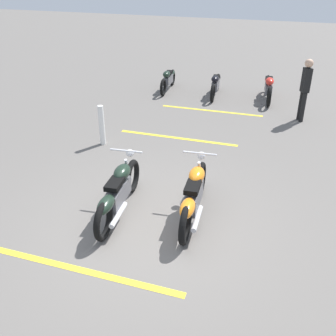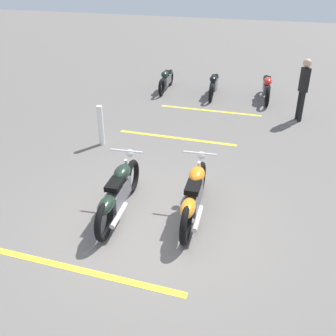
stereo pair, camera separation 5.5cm
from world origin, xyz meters
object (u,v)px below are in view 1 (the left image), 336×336
at_px(motorcycle_bright_foreground, 194,195).
at_px(bystander_near_row, 305,87).
at_px(motorcycle_dark_foreground, 118,192).
at_px(motorcycle_row_center, 168,79).
at_px(motorcycle_row_left, 216,84).
at_px(motorcycle_row_far_left, 268,87).
at_px(bollard_post, 102,125).

distance_m(motorcycle_bright_foreground, bystander_near_row, 6.03).
bearing_deg(motorcycle_dark_foreground, bystander_near_row, -31.78).
bearing_deg(motorcycle_row_center, motorcycle_dark_foreground, 7.51).
distance_m(motorcycle_row_left, bystander_near_row, 3.38).
bearing_deg(motorcycle_bright_foreground, motorcycle_row_far_left, -9.21).
bearing_deg(motorcycle_row_far_left, motorcycle_bright_foreground, -11.81).
xyz_separation_m(motorcycle_bright_foreground, bystander_near_row, (5.81, -1.49, 0.53)).
distance_m(motorcycle_dark_foreground, motorcycle_row_far_left, 8.07).
height_order(motorcycle_dark_foreground, motorcycle_row_far_left, motorcycle_dark_foreground).
bearing_deg(motorcycle_row_far_left, motorcycle_dark_foreground, -20.95).
xyz_separation_m(motorcycle_row_far_left, bollard_post, (-5.24, 3.43, 0.06)).
relative_size(motorcycle_bright_foreground, motorcycle_row_left, 1.11).
xyz_separation_m(motorcycle_row_left, motorcycle_row_center, (0.06, 1.78, -0.00)).
distance_m(motorcycle_bright_foreground, motorcycle_row_left, 7.48).
relative_size(motorcycle_dark_foreground, motorcycle_row_left, 1.11).
height_order(motorcycle_bright_foreground, motorcycle_row_left, motorcycle_bright_foreground).
relative_size(bystander_near_row, bollard_post, 1.76).
xyz_separation_m(bystander_near_row, bollard_post, (-3.53, 4.60, -0.49)).
bearing_deg(motorcycle_row_left, motorcycle_row_center, -99.11).
xyz_separation_m(motorcycle_row_left, bystander_near_row, (-1.52, -2.95, 0.58)).
bearing_deg(motorcycle_row_center, motorcycle_bright_foreground, 17.12).
bearing_deg(motorcycle_row_left, bollard_post, -25.29).
distance_m(motorcycle_dark_foreground, bystander_near_row, 6.81).
height_order(motorcycle_row_far_left, bollard_post, bollard_post).
bearing_deg(motorcycle_bright_foreground, bollard_post, 46.88).
xyz_separation_m(motorcycle_row_far_left, bystander_near_row, (-1.72, -1.18, 0.55)).
xyz_separation_m(motorcycle_bright_foreground, motorcycle_row_center, (7.40, 3.25, -0.05)).
bearing_deg(bystander_near_row, motorcycle_bright_foreground, -128.75).
height_order(bystander_near_row, bollard_post, bystander_near_row).
bearing_deg(bollard_post, motorcycle_dark_foreground, -145.64).
xyz_separation_m(motorcycle_row_far_left, motorcycle_row_left, (-0.19, 1.78, -0.03)).
height_order(motorcycle_dark_foreground, motorcycle_row_left, motorcycle_dark_foreground).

